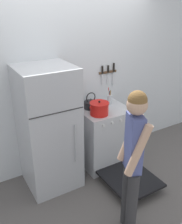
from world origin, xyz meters
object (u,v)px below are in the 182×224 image
at_px(dutch_oven_pot, 99,108).
at_px(utensil_jar, 109,99).
at_px(stove_range, 105,137).
at_px(tea_kettle, 91,104).
at_px(refrigerator, 49,129).
at_px(person, 133,158).

xyz_separation_m(dutch_oven_pot, utensil_jar, (0.34, 0.25, -0.01)).
height_order(stove_range, tea_kettle, tea_kettle).
relative_size(stove_range, utensil_jar, 5.16).
bearing_deg(tea_kettle, stove_range, -47.43).
distance_m(stove_range, tea_kettle, 0.57).
bearing_deg(stove_range, refrigerator, 179.26).
bearing_deg(refrigerator, stove_range, -0.74).
bearing_deg(dutch_oven_pot, refrigerator, 172.36).
height_order(stove_range, utensil_jar, utensil_jar).
relative_size(refrigerator, person, 1.01).
xyz_separation_m(refrigerator, stove_range, (0.88, -0.01, -0.38)).
relative_size(tea_kettle, utensil_jar, 0.97).
distance_m(dutch_oven_pot, tea_kettle, 0.25).
bearing_deg(stove_range, person, -111.43).
bearing_deg(refrigerator, tea_kettle, 11.68).
xyz_separation_m(refrigerator, dutch_oven_pot, (0.72, -0.10, 0.17)).
relative_size(stove_range, tea_kettle, 5.34).
bearing_deg(utensil_jar, person, -115.53).
bearing_deg(utensil_jar, tea_kettle, -178.82).
height_order(tea_kettle, utensil_jar, utensil_jar).
bearing_deg(dutch_oven_pot, stove_range, 27.66).
height_order(utensil_jar, person, person).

